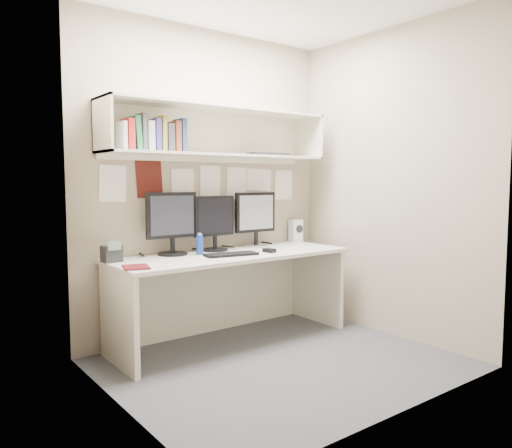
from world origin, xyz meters
TOP-DOWN VIEW (x-y plane):
  - floor at (0.00, 0.00)m, footprint 2.40×2.00m
  - wall_back at (0.00, 1.00)m, footprint 2.40×0.02m
  - wall_front at (0.00, -1.00)m, footprint 2.40×0.02m
  - wall_left at (-1.20, 0.00)m, footprint 0.02×2.00m
  - wall_right at (1.20, 0.00)m, footprint 0.02×2.00m
  - desk at (0.00, 0.65)m, footprint 2.00×0.70m
  - overhead_hutch at (0.00, 0.86)m, footprint 2.00×0.38m
  - pinned_papers at (0.00, 0.99)m, footprint 1.92×0.01m
  - monitor_left at (-0.42, 0.87)m, footprint 0.43×0.24m
  - monitor_center at (-0.02, 0.87)m, footprint 0.40×0.22m
  - monitor_right at (0.42, 0.87)m, footprint 0.42×0.23m
  - keyboard at (-0.07, 0.54)m, footprint 0.44×0.23m
  - mouse at (0.28, 0.50)m, footprint 0.07×0.11m
  - speaker at (0.94, 0.92)m, footprint 0.13×0.13m
  - blue_bottle at (-0.24, 0.74)m, footprint 0.06×0.06m
  - maroon_notebook at (-0.90, 0.48)m, footprint 0.22×0.24m
  - desk_phone at (-0.94, 0.82)m, footprint 0.14×0.12m
  - book_stack at (-0.61, 0.80)m, footprint 0.51×0.17m
  - hutch_tray at (0.49, 0.78)m, footprint 0.38×0.17m

SIDE VIEW (x-z plane):
  - floor at x=0.00m, z-range -0.01..0.01m
  - desk at x=0.00m, z-range 0.00..0.73m
  - maroon_notebook at x=-0.90m, z-range 0.73..0.74m
  - keyboard at x=-0.07m, z-range 0.73..0.75m
  - mouse at x=0.28m, z-range 0.73..0.76m
  - desk_phone at x=-0.94m, z-range 0.71..0.87m
  - blue_bottle at x=-0.24m, z-range 0.73..0.90m
  - speaker at x=0.94m, z-range 0.73..0.94m
  - monitor_center at x=-0.02m, z-range 0.75..1.22m
  - monitor_right at x=0.42m, z-range 0.75..1.24m
  - monitor_left at x=-0.42m, z-range 0.75..1.25m
  - pinned_papers at x=0.00m, z-range 1.01..1.49m
  - wall_back at x=0.00m, z-range 0.00..2.60m
  - wall_front at x=0.00m, z-range 0.00..2.60m
  - wall_left at x=-1.20m, z-range 0.00..2.60m
  - wall_right at x=1.20m, z-range 0.00..2.60m
  - hutch_tray at x=0.49m, z-range 1.54..1.57m
  - book_stack at x=-0.61m, z-range 1.52..1.80m
  - overhead_hutch at x=0.00m, z-range 1.52..1.92m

